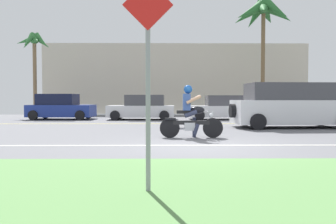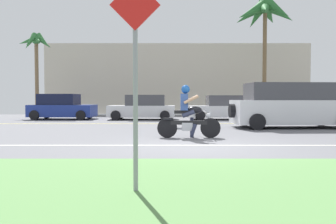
{
  "view_description": "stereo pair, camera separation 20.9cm",
  "coord_description": "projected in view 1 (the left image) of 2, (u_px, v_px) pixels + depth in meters",
  "views": [
    {
      "loc": [
        -1.04,
        -8.74,
        1.21
      ],
      "look_at": [
        -0.89,
        3.29,
        0.75
      ],
      "focal_mm": 36.57,
      "sensor_mm": 36.0,
      "label": 1
    },
    {
      "loc": [
        -0.83,
        -8.74,
        1.21
      ],
      "look_at": [
        -0.89,
        3.29,
        0.75
      ],
      "focal_mm": 36.57,
      "sensor_mm": 36.0,
      "label": 2
    }
  ],
  "objects": [
    {
      "name": "ground",
      "position": [
        194.0,
        135.0,
        11.79
      ],
      "size": [
        56.0,
        30.0,
        0.04
      ],
      "primitive_type": "cube",
      "color": "slate"
    },
    {
      "name": "grass_median",
      "position": [
        239.0,
        185.0,
        4.69
      ],
      "size": [
        56.0,
        3.8,
        0.06
      ],
      "primitive_type": "cube",
      "color": "#5B8C4C",
      "rests_on": "ground"
    },
    {
      "name": "lane_line_near",
      "position": [
        204.0,
        145.0,
        8.9
      ],
      "size": [
        50.4,
        0.12,
        0.01
      ],
      "primitive_type": "cube",
      "color": "silver",
      "rests_on": "ground"
    },
    {
      "name": "lane_line_far",
      "position": [
        185.0,
        124.0,
        16.72
      ],
      "size": [
        50.4,
        0.12,
        0.01
      ],
      "primitive_type": "cube",
      "color": "yellow",
      "rests_on": "ground"
    },
    {
      "name": "motorcyclist",
      "position": [
        191.0,
        116.0,
        10.62
      ],
      "size": [
        1.96,
        0.64,
        1.64
      ],
      "color": "black",
      "rests_on": "ground"
    },
    {
      "name": "suv_nearby",
      "position": [
        291.0,
        106.0,
        14.42
      ],
      "size": [
        5.1,
        2.3,
        1.88
      ],
      "color": "silver",
      "rests_on": "ground"
    },
    {
      "name": "parked_car_0",
      "position": [
        61.0,
        107.0,
        20.48
      ],
      "size": [
        3.85,
        2.13,
        1.51
      ],
      "color": "navy",
      "rests_on": "ground"
    },
    {
      "name": "parked_car_1",
      "position": [
        142.0,
        108.0,
        20.24
      ],
      "size": [
        3.93,
        2.04,
        1.45
      ],
      "color": "silver",
      "rests_on": "ground"
    },
    {
      "name": "parked_car_2",
      "position": [
        223.0,
        108.0,
        20.38
      ],
      "size": [
        3.94,
        1.97,
        1.42
      ],
      "color": "silver",
      "rests_on": "ground"
    },
    {
      "name": "palm_tree_0",
      "position": [
        34.0,
        46.0,
        23.71
      ],
      "size": [
        2.38,
        2.3,
        5.83
      ],
      "color": "brown",
      "rests_on": "ground"
    },
    {
      "name": "palm_tree_1",
      "position": [
        263.0,
        15.0,
        24.06
      ],
      "size": [
        4.52,
        4.49,
        8.29
      ],
      "color": "brown",
      "rests_on": "ground"
    },
    {
      "name": "street_sign",
      "position": [
        148.0,
        66.0,
        4.21
      ],
      "size": [
        0.62,
        0.06,
        2.67
      ],
      "color": "gray",
      "rests_on": "ground"
    },
    {
      "name": "building_far",
      "position": [
        175.0,
        80.0,
        29.66
      ],
      "size": [
        21.56,
        4.0,
        5.72
      ],
      "primitive_type": "cube",
      "color": "beige",
      "rests_on": "ground"
    }
  ]
}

